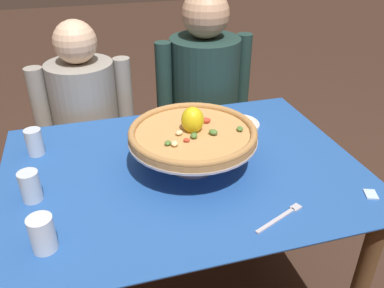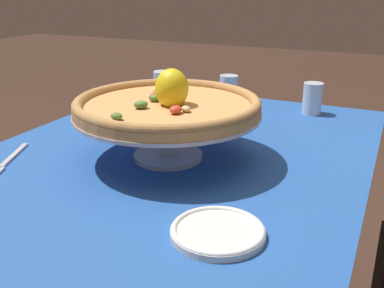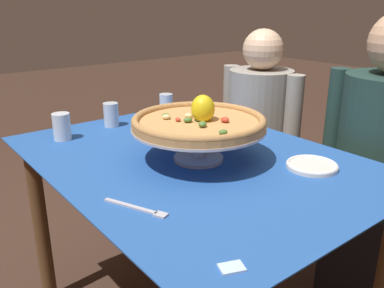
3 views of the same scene
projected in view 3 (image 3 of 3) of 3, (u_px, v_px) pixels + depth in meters
name	position (u px, v px, depth m)	size (l,w,h in m)	color
dining_table	(192.00, 186.00, 1.42)	(1.24, 0.91, 0.75)	brown
pizza_stand	(198.00, 134.00, 1.32)	(0.44, 0.44, 0.12)	#B7B7C1
pizza	(198.00, 121.00, 1.31)	(0.43, 0.43, 0.10)	tan
water_glass_side_left	(111.00, 116.00, 1.71)	(0.06, 0.06, 0.10)	silver
water_glass_front_left	(62.00, 128.00, 1.54)	(0.07, 0.07, 0.10)	white
water_glass_back_left	(166.00, 106.00, 1.87)	(0.06, 0.06, 0.10)	silver
side_plate	(312.00, 165.00, 1.28)	(0.16, 0.16, 0.02)	silver
dinner_fork	(139.00, 209.00, 1.03)	(0.18, 0.09, 0.01)	#B7B7C1
sugar_packet	(232.00, 268.00, 0.80)	(0.05, 0.04, 0.01)	silver
diner_left	(257.00, 151.00, 2.07)	(0.47, 0.34, 1.14)	black
diner_right	(380.00, 173.00, 1.62)	(0.51, 0.38, 1.23)	black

